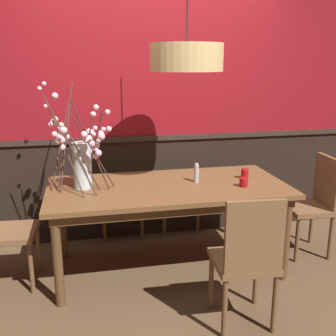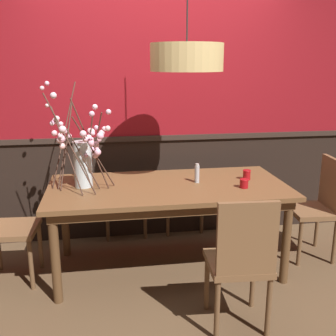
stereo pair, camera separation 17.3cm
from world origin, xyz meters
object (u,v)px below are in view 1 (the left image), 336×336
at_px(condiment_bottle, 196,173).
at_px(pendant_lamp, 187,57).
at_px(chair_far_side_right, 174,178).
at_px(candle_holder_nearer_center, 245,174).
at_px(vase_with_blossoms, 81,158).
at_px(candle_holder_nearer_edge, 244,182).
at_px(dining_table, 168,194).
at_px(chair_far_side_left, 119,182).
at_px(chair_near_side_right, 247,256).
at_px(chair_head_east_end, 315,200).

relative_size(condiment_bottle, pendant_lamp, 0.18).
height_order(chair_far_side_right, candle_holder_nearer_center, chair_far_side_right).
bearing_deg(pendant_lamp, vase_with_blossoms, 175.22).
bearing_deg(candle_holder_nearer_center, vase_with_blossoms, 179.69).
height_order(vase_with_blossoms, candle_holder_nearer_edge, vase_with_blossoms).
xyz_separation_m(condiment_bottle, pendant_lamp, (-0.11, -0.05, 0.95)).
xyz_separation_m(dining_table, chair_far_side_left, (-0.33, 0.89, -0.14)).
height_order(dining_table, chair_near_side_right, chair_near_side_right).
bearing_deg(candle_holder_nearer_center, chair_near_side_right, -110.92).
bearing_deg(dining_table, vase_with_blossoms, 175.27).
xyz_separation_m(chair_near_side_right, chair_head_east_end, (1.06, 0.92, -0.01)).
xyz_separation_m(candle_holder_nearer_center, candle_holder_nearer_edge, (-0.10, -0.22, -0.01)).
height_order(dining_table, candle_holder_nearer_center, candle_holder_nearer_center).
relative_size(candle_holder_nearer_edge, condiment_bottle, 0.46).
bearing_deg(dining_table, chair_far_side_right, 73.87).
bearing_deg(candle_holder_nearer_center, condiment_bottle, -178.08).
xyz_separation_m(dining_table, chair_head_east_end, (1.39, 0.02, -0.16)).
bearing_deg(vase_with_blossoms, dining_table, -4.73).
relative_size(vase_with_blossoms, condiment_bottle, 5.10).
bearing_deg(vase_with_blossoms, chair_near_side_right, -42.77).
bearing_deg(chair_far_side_left, vase_with_blossoms, -113.76).
height_order(candle_holder_nearer_center, condiment_bottle, condiment_bottle).
distance_m(chair_far_side_right, candle_holder_nearer_center, 1.01).
height_order(dining_table, condiment_bottle, condiment_bottle).
xyz_separation_m(vase_with_blossoms, candle_holder_nearer_center, (1.40, -0.01, -0.21)).
bearing_deg(pendant_lamp, chair_near_side_right, -77.63).
relative_size(chair_near_side_right, candle_holder_nearer_center, 10.90).
bearing_deg(candle_holder_nearer_center, pendant_lamp, -173.58).
distance_m(chair_near_side_right, condiment_bottle, 0.99).
bearing_deg(pendant_lamp, candle_holder_nearer_center, 6.42).
relative_size(candle_holder_nearer_center, condiment_bottle, 0.53).
height_order(chair_near_side_right, chair_head_east_end, chair_near_side_right).
xyz_separation_m(chair_head_east_end, candle_holder_nearer_center, (-0.69, 0.03, 0.29)).
relative_size(candle_holder_nearer_center, pendant_lamp, 0.09).
distance_m(chair_head_east_end, candle_holder_nearer_edge, 0.86).
height_order(dining_table, pendant_lamp, pendant_lamp).
distance_m(candle_holder_nearer_edge, condiment_bottle, 0.40).
relative_size(candle_holder_nearer_center, candle_holder_nearer_edge, 1.15).
xyz_separation_m(chair_head_east_end, chair_far_side_left, (-1.72, 0.87, 0.02)).
bearing_deg(candle_holder_nearer_edge, chair_far_side_right, 107.04).
bearing_deg(dining_table, candle_holder_nearer_center, 4.08).
xyz_separation_m(dining_table, vase_with_blossoms, (-0.70, 0.06, 0.34)).
bearing_deg(vase_with_blossoms, chair_far_side_left, 66.24).
bearing_deg(chair_near_side_right, chair_far_side_right, 92.29).
bearing_deg(candle_holder_nearer_edge, chair_near_side_right, -109.73).
bearing_deg(chair_far_side_left, chair_head_east_end, -26.85).
distance_m(candle_holder_nearer_center, pendant_lamp, 1.13).
bearing_deg(candle_holder_nearer_center, candle_holder_nearer_edge, -114.73).
distance_m(candle_holder_nearer_center, candle_holder_nearer_edge, 0.24).
distance_m(chair_far_side_right, candle_holder_nearer_edge, 1.17).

